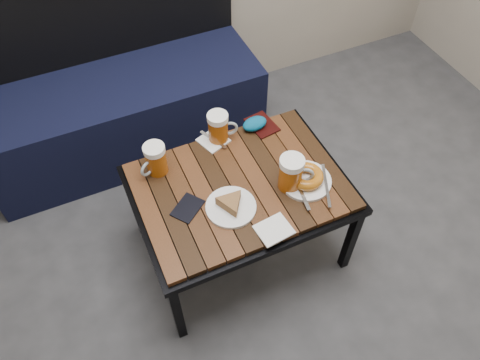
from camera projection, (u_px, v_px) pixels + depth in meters
name	position (u px, v px, depth m)	size (l,w,h in m)	color
bench	(122.00, 106.00, 2.41)	(1.40, 0.50, 0.95)	black
cafe_table	(240.00, 191.00, 1.87)	(0.84, 0.62, 0.47)	black
beer_mug_left	(155.00, 159.00, 1.83)	(0.13, 0.11, 0.14)	#96450C
beer_mug_centre	(219.00, 127.00, 1.93)	(0.13, 0.10, 0.14)	#96450C
beer_mug_right	(292.00, 173.00, 1.77)	(0.15, 0.12, 0.15)	#96450C
plate_pie	(231.00, 205.00, 1.75)	(0.19, 0.19, 0.05)	white
plate_bagel	(306.00, 178.00, 1.83)	(0.21, 0.26, 0.06)	white
napkin_left	(213.00, 140.00, 1.98)	(0.14, 0.14, 0.01)	white
napkin_right	(274.00, 230.00, 1.70)	(0.13, 0.12, 0.01)	white
passport_navy	(188.00, 208.00, 1.76)	(0.09, 0.12, 0.01)	black
passport_burgundy	(262.00, 125.00, 2.04)	(0.10, 0.14, 0.01)	black
knit_pouch	(255.00, 124.00, 2.01)	(0.11, 0.07, 0.05)	navy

